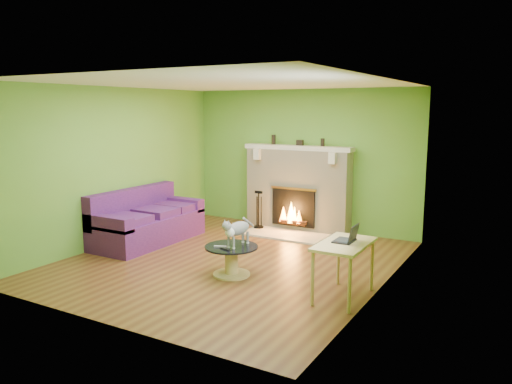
# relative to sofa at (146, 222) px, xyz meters

# --- Properties ---
(floor) EXTENTS (5.00, 5.00, 0.00)m
(floor) POSITION_rel_sofa_xyz_m (1.86, -0.23, -0.35)
(floor) COLOR #562E18
(floor) RESTS_ON ground
(ceiling) EXTENTS (5.00, 5.00, 0.00)m
(ceiling) POSITION_rel_sofa_xyz_m (1.86, -0.23, 2.25)
(ceiling) COLOR white
(ceiling) RESTS_ON wall_back
(wall_back) EXTENTS (5.00, 0.00, 5.00)m
(wall_back) POSITION_rel_sofa_xyz_m (1.86, 2.27, 0.95)
(wall_back) COLOR #5E9531
(wall_back) RESTS_ON floor
(wall_front) EXTENTS (5.00, 0.00, 5.00)m
(wall_front) POSITION_rel_sofa_xyz_m (1.86, -2.73, 0.95)
(wall_front) COLOR #5E9531
(wall_front) RESTS_ON floor
(wall_left) EXTENTS (0.00, 5.00, 5.00)m
(wall_left) POSITION_rel_sofa_xyz_m (-0.39, -0.23, 0.95)
(wall_left) COLOR #5E9531
(wall_left) RESTS_ON floor
(wall_right) EXTENTS (0.00, 5.00, 5.00)m
(wall_right) POSITION_rel_sofa_xyz_m (4.11, -0.23, 0.95)
(wall_right) COLOR #5E9531
(wall_right) RESTS_ON floor
(window_frame) EXTENTS (0.00, 1.20, 1.20)m
(window_frame) POSITION_rel_sofa_xyz_m (4.10, -1.13, 1.20)
(window_frame) COLOR silver
(window_frame) RESTS_ON wall_right
(window_pane) EXTENTS (0.00, 1.06, 1.06)m
(window_pane) POSITION_rel_sofa_xyz_m (4.09, -1.13, 1.20)
(window_pane) COLOR white
(window_pane) RESTS_ON wall_right
(fireplace) EXTENTS (2.10, 0.46, 1.58)m
(fireplace) POSITION_rel_sofa_xyz_m (1.86, 2.09, 0.42)
(fireplace) COLOR beige
(fireplace) RESTS_ON floor
(hearth) EXTENTS (1.50, 0.75, 0.03)m
(hearth) POSITION_rel_sofa_xyz_m (1.86, 1.57, -0.33)
(hearth) COLOR beige
(hearth) RESTS_ON floor
(mantel) EXTENTS (2.10, 0.28, 0.08)m
(mantel) POSITION_rel_sofa_xyz_m (1.86, 2.07, 1.19)
(mantel) COLOR beige
(mantel) RESTS_ON fireplace
(sofa) EXTENTS (0.90, 2.01, 0.90)m
(sofa) POSITION_rel_sofa_xyz_m (0.00, 0.00, 0.00)
(sofa) COLOR #3E1657
(sofa) RESTS_ON floor
(coffee_table) EXTENTS (0.72, 0.72, 0.41)m
(coffee_table) POSITION_rel_sofa_xyz_m (2.20, -0.75, -0.11)
(coffee_table) COLOR tan
(coffee_table) RESTS_ON floor
(desk) EXTENTS (0.53, 0.92, 0.68)m
(desk) POSITION_rel_sofa_xyz_m (3.81, -0.77, 0.25)
(desk) COLOR tan
(desk) RESTS_ON floor
(cat) EXTENTS (0.29, 0.66, 0.40)m
(cat) POSITION_rel_sofa_xyz_m (2.28, -0.70, 0.26)
(cat) COLOR slate
(cat) RESTS_ON coffee_table
(remote_silver) EXTENTS (0.17, 0.10, 0.02)m
(remote_silver) POSITION_rel_sofa_xyz_m (2.10, -0.87, 0.07)
(remote_silver) COLOR gray
(remote_silver) RESTS_ON coffee_table
(remote_black) EXTENTS (0.17, 0.08, 0.02)m
(remote_black) POSITION_rel_sofa_xyz_m (2.22, -0.93, 0.07)
(remote_black) COLOR black
(remote_black) RESTS_ON coffee_table
(laptop) EXTENTS (0.26, 0.30, 0.22)m
(laptop) POSITION_rel_sofa_xyz_m (3.79, -0.72, 0.44)
(laptop) COLOR black
(laptop) RESTS_ON desk
(fire_tools) EXTENTS (0.19, 0.19, 0.71)m
(fire_tools) POSITION_rel_sofa_xyz_m (1.23, 1.72, 0.04)
(fire_tools) COLOR black
(fire_tools) RESTS_ON hearth
(mantel_vase_left) EXTENTS (0.08, 0.08, 0.18)m
(mantel_vase_left) POSITION_rel_sofa_xyz_m (1.34, 2.10, 1.32)
(mantel_vase_left) COLOR black
(mantel_vase_left) RESTS_ON mantel
(mantel_vase_right) EXTENTS (0.07, 0.07, 0.14)m
(mantel_vase_right) POSITION_rel_sofa_xyz_m (2.33, 2.10, 1.30)
(mantel_vase_right) COLOR black
(mantel_vase_right) RESTS_ON mantel
(mantel_box) EXTENTS (0.12, 0.08, 0.10)m
(mantel_box) POSITION_rel_sofa_xyz_m (1.89, 2.10, 1.28)
(mantel_box) COLOR black
(mantel_box) RESTS_ON mantel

